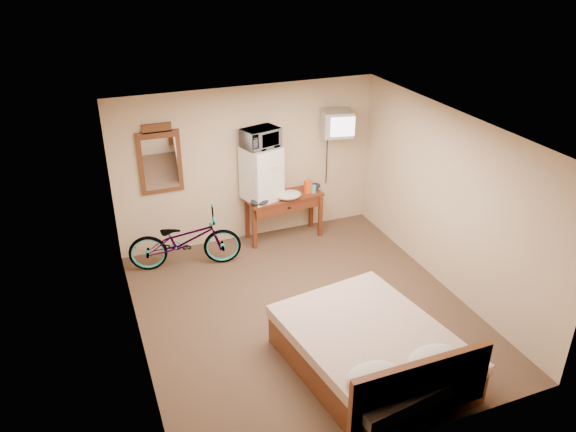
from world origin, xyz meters
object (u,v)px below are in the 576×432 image
at_px(microwave, 261,138).
at_px(wall_mirror, 160,160).
at_px(blue_cup, 314,189).
at_px(crt_television, 337,123).
at_px(bed, 374,353).
at_px(mini_fridge, 261,173).
at_px(desk, 285,204).
at_px(bicycle, 185,240).

xyz_separation_m(microwave, wall_mirror, (-1.50, 0.20, -0.22)).
distance_m(blue_cup, crt_television, 1.11).
distance_m(blue_cup, bed, 3.44).
distance_m(microwave, bed, 3.74).
bearing_deg(bed, mini_fridge, 91.95).
bearing_deg(bed, desk, 85.89).
bearing_deg(blue_cup, microwave, 172.08).
bearing_deg(microwave, mini_fridge, -140.66).
height_order(mini_fridge, wall_mirror, wall_mirror).
bearing_deg(microwave, desk, -27.21).
xyz_separation_m(desk, wall_mirror, (-1.86, 0.27, 0.91)).
distance_m(desk, microwave, 1.19).
xyz_separation_m(mini_fridge, blue_cup, (0.84, -0.12, -0.36)).
height_order(blue_cup, bicycle, blue_cup).
relative_size(microwave, blue_cup, 4.17).
relative_size(blue_cup, crt_television, 0.21).
xyz_separation_m(microwave, crt_television, (1.25, -0.05, 0.10)).
bearing_deg(bicycle, wall_mirror, 26.54).
xyz_separation_m(microwave, blue_cup, (0.84, -0.12, -0.93)).
xyz_separation_m(crt_television, bicycle, (-2.59, -0.30, -1.41)).
relative_size(blue_cup, wall_mirror, 0.12).
xyz_separation_m(mini_fridge, bicycle, (-1.34, -0.34, -0.74)).
relative_size(crt_television, wall_mirror, 0.57).
relative_size(bicycle, bed, 0.73).
height_order(blue_cup, wall_mirror, wall_mirror).
relative_size(microwave, bicycle, 0.33).
distance_m(wall_mirror, bicycle, 1.23).
height_order(desk, bed, bed).
xyz_separation_m(crt_television, wall_mirror, (-2.75, 0.25, -0.32)).
height_order(desk, mini_fridge, mini_fridge).
height_order(microwave, bicycle, microwave).
height_order(blue_cup, bed, bed).
bearing_deg(desk, wall_mirror, 171.73).
distance_m(desk, crt_television, 1.52).
height_order(desk, wall_mirror, wall_mirror).
bearing_deg(crt_television, wall_mirror, 174.78).
height_order(crt_television, bicycle, crt_television).
height_order(desk, bicycle, bicycle).
bearing_deg(desk, microwave, 169.71).
relative_size(desk, blue_cup, 9.83).
height_order(crt_television, bed, crt_television).
bearing_deg(wall_mirror, microwave, -7.78).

